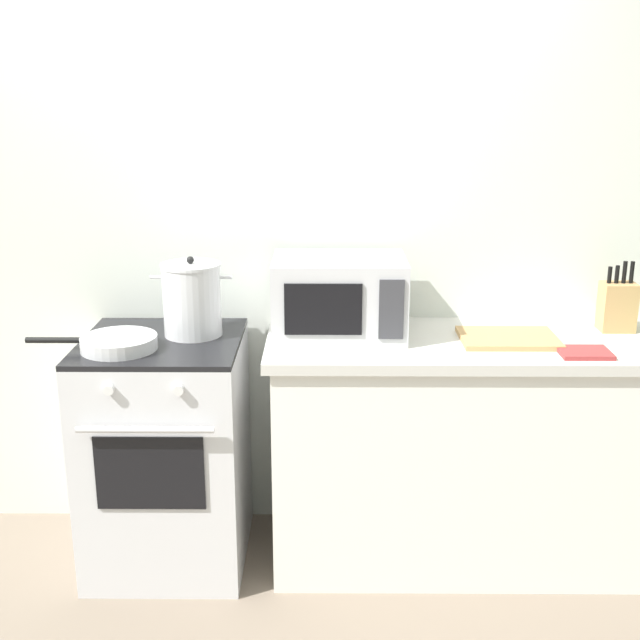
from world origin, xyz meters
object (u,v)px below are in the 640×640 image
(stock_pot, at_px, (192,299))
(oven_mitt, at_px, (585,352))
(knife_block, at_px, (617,306))
(stove, at_px, (167,451))
(microwave, at_px, (339,297))
(frying_pan, at_px, (117,343))
(cutting_board, at_px, (508,338))

(stock_pot, xyz_separation_m, oven_mitt, (1.43, -0.23, -0.13))
(knife_block, height_order, oven_mitt, knife_block)
(stove, relative_size, microwave, 1.84)
(stove, relative_size, frying_pan, 1.93)
(stove, bearing_deg, microwave, 6.69)
(stove, height_order, frying_pan, frying_pan)
(oven_mitt, bearing_deg, stove, 174.14)
(stock_pot, xyz_separation_m, cutting_board, (1.20, -0.07, -0.13))
(stove, relative_size, oven_mitt, 5.11)
(frying_pan, relative_size, microwave, 0.95)
(microwave, bearing_deg, stock_pot, -179.12)
(frying_pan, height_order, oven_mitt, frying_pan)
(stock_pot, bearing_deg, stove, -148.42)
(frying_pan, xyz_separation_m, knife_block, (1.89, 0.25, 0.07))
(stove, xyz_separation_m, oven_mitt, (1.55, -0.16, 0.47))
(microwave, relative_size, knife_block, 1.81)
(microwave, bearing_deg, cutting_board, -7.00)
(stock_pot, height_order, knife_block, stock_pot)
(microwave, height_order, cutting_board, microwave)
(frying_pan, bearing_deg, stove, 40.47)
(oven_mitt, bearing_deg, stock_pot, 170.90)
(frying_pan, relative_size, knife_block, 1.72)
(stove, height_order, oven_mitt, oven_mitt)
(frying_pan, xyz_separation_m, microwave, (0.81, 0.19, 0.12))
(microwave, xyz_separation_m, cutting_board, (0.64, -0.08, -0.14))
(microwave, distance_m, oven_mitt, 0.92)
(stock_pot, distance_m, frying_pan, 0.33)
(microwave, bearing_deg, oven_mitt, -15.26)
(stock_pot, height_order, microwave, stock_pot)
(stove, bearing_deg, frying_pan, -139.53)
(frying_pan, bearing_deg, microwave, 13.39)
(cutting_board, relative_size, knife_block, 1.30)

